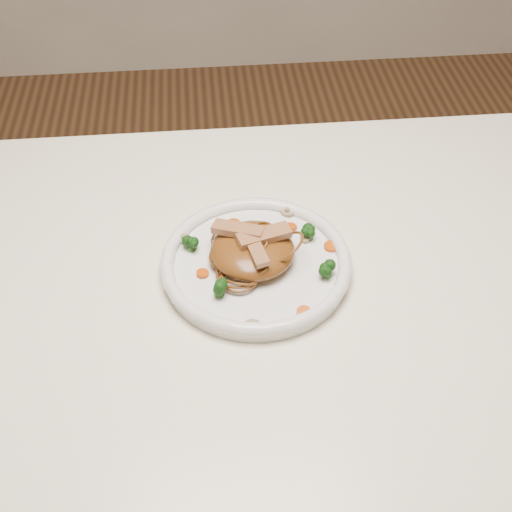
{
  "coord_description": "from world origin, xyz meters",
  "views": [
    {
      "loc": [
        -0.05,
        -0.67,
        1.46
      ],
      "look_at": [
        0.01,
        0.03,
        0.78
      ],
      "focal_mm": 48.07,
      "sensor_mm": 36.0,
      "label": 1
    }
  ],
  "objects": [
    {
      "name": "carrot_1",
      "position": [
        -0.07,
        0.01,
        0.77
      ],
      "size": [
        0.02,
        0.02,
        0.0
      ],
      "primitive_type": "cylinder",
      "rotation": [
        0.0,
        0.0,
        -0.42
      ],
      "color": "#B74606",
      "rests_on": "plate"
    },
    {
      "name": "broccoli_1",
      "position": [
        -0.08,
        0.07,
        0.78
      ],
      "size": [
        0.03,
        0.03,
        0.03
      ],
      "primitive_type": null,
      "rotation": [
        0.0,
        0.0,
        0.16
      ],
      "color": "#14410D",
      "rests_on": "plate"
    },
    {
      "name": "broccoli_2",
      "position": [
        -0.05,
        -0.03,
        0.78
      ],
      "size": [
        0.04,
        0.04,
        0.03
      ],
      "primitive_type": null,
      "rotation": [
        0.0,
        0.0,
        -0.43
      ],
      "color": "#14410D",
      "rests_on": "plate"
    },
    {
      "name": "carrot_4",
      "position": [
        0.07,
        -0.07,
        0.77
      ],
      "size": [
        0.02,
        0.02,
        0.0
      ],
      "primitive_type": "cylinder",
      "rotation": [
        0.0,
        0.0,
        0.12
      ],
      "color": "#B74606",
      "rests_on": "plate"
    },
    {
      "name": "carrot_0",
      "position": [
        0.07,
        0.1,
        0.77
      ],
      "size": [
        0.02,
        0.02,
        0.0
      ],
      "primitive_type": "cylinder",
      "rotation": [
        0.0,
        0.0,
        -0.15
      ],
      "color": "#B74606",
      "rests_on": "plate"
    },
    {
      "name": "carrot_3",
      "position": [
        -0.02,
        0.11,
        0.77
      ],
      "size": [
        0.03,
        0.03,
        0.0
      ],
      "primitive_type": "cylinder",
      "rotation": [
        0.0,
        0.0,
        0.23
      ],
      "color": "#B74606",
      "rests_on": "plate"
    },
    {
      "name": "mushroom_0",
      "position": [
        -0.01,
        -0.09,
        0.77
      ],
      "size": [
        0.03,
        0.03,
        0.01
      ],
      "primitive_type": "cylinder",
      "rotation": [
        0.0,
        0.0,
        0.21
      ],
      "color": "tan",
      "rests_on": "plate"
    },
    {
      "name": "mushroom_2",
      "position": [
        -0.09,
        0.09,
        0.77
      ],
      "size": [
        0.03,
        0.03,
        0.01
      ],
      "primitive_type": "cylinder",
      "rotation": [
        0.0,
        0.0,
        -1.06
      ],
      "color": "tan",
      "rests_on": "plate"
    },
    {
      "name": "broccoli_3",
      "position": [
        0.11,
        -0.01,
        0.78
      ],
      "size": [
        0.03,
        0.03,
        0.03
      ],
      "primitive_type": null,
      "rotation": [
        0.0,
        0.0,
        0.11
      ],
      "color": "#14410D",
      "rests_on": "plate"
    },
    {
      "name": "mushroom_3",
      "position": [
        0.07,
        0.13,
        0.77
      ],
      "size": [
        0.03,
        0.03,
        0.01
      ],
      "primitive_type": "cylinder",
      "rotation": [
        0.0,
        0.0,
        2.36
      ],
      "color": "tan",
      "rests_on": "plate"
    },
    {
      "name": "mushroom_1",
      "position": [
        0.09,
        0.07,
        0.77
      ],
      "size": [
        0.02,
        0.02,
        0.01
      ],
      "primitive_type": "cylinder",
      "rotation": [
        0.0,
        0.0,
        1.47
      ],
      "color": "tan",
      "rests_on": "plate"
    },
    {
      "name": "noodle_mound",
      "position": [
        0.01,
        0.04,
        0.78
      ],
      "size": [
        0.15,
        0.15,
        0.04
      ],
      "primitive_type": "ellipsoid",
      "rotation": [
        0.0,
        0.0,
        -0.27
      ],
      "color": "brown",
      "rests_on": "plate"
    },
    {
      "name": "table",
      "position": [
        0.0,
        0.0,
        0.65
      ],
      "size": [
        1.2,
        0.8,
        0.75
      ],
      "color": "white",
      "rests_on": "ground"
    },
    {
      "name": "chicken_b",
      "position": [
        -0.01,
        0.06,
        0.81
      ],
      "size": [
        0.08,
        0.05,
        0.01
      ],
      "primitive_type": "cube",
      "rotation": [
        0.0,
        0.0,
        2.72
      ],
      "color": "tan",
      "rests_on": "noodle_mound"
    },
    {
      "name": "carrot_2",
      "position": [
        0.12,
        0.05,
        0.77
      ],
      "size": [
        0.03,
        0.03,
        0.0
      ],
      "primitive_type": "cylinder",
      "rotation": [
        0.0,
        0.0,
        0.4
      ],
      "color": "#B74606",
      "rests_on": "plate"
    },
    {
      "name": "chicken_a",
      "position": [
        0.02,
        0.04,
        0.81
      ],
      "size": [
        0.08,
        0.05,
        0.01
      ],
      "primitive_type": "cube",
      "rotation": [
        0.0,
        0.0,
        0.29
      ],
      "color": "tan",
      "rests_on": "noodle_mound"
    },
    {
      "name": "plate",
      "position": [
        0.01,
        0.03,
        0.76
      ],
      "size": [
        0.31,
        0.31,
        0.02
      ],
      "primitive_type": "cylinder",
      "rotation": [
        0.0,
        0.0,
        -0.14
      ],
      "color": "white",
      "rests_on": "table"
    },
    {
      "name": "broccoli_0",
      "position": [
        0.09,
        0.07,
        0.78
      ],
      "size": [
        0.03,
        0.03,
        0.03
      ],
      "primitive_type": null,
      "rotation": [
        0.0,
        0.0,
        -0.12
      ],
      "color": "#14410D",
      "rests_on": "plate"
    },
    {
      "name": "chicken_c",
      "position": [
        0.01,
        0.01,
        0.81
      ],
      "size": [
        0.03,
        0.06,
        0.01
      ],
      "primitive_type": "cube",
      "rotation": [
        0.0,
        0.0,
        4.93
      ],
      "color": "tan",
      "rests_on": "noodle_mound"
    }
  ]
}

